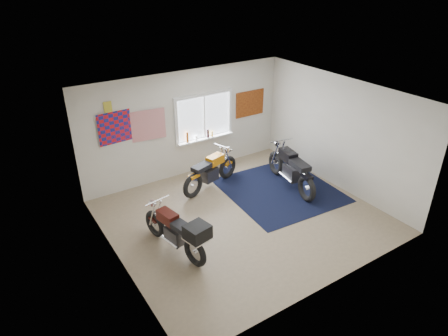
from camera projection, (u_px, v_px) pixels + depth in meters
ground at (243, 217)px, 8.72m from camera, size 5.50×5.50×0.00m
room_shell at (245, 148)px, 7.97m from camera, size 5.50×5.50×5.50m
navy_rug at (280, 190)px, 9.73m from camera, size 2.67×2.76×0.01m
window_assembly at (204, 120)px, 10.18m from camera, size 1.66×0.17×1.26m
oil_bottles at (198, 136)px, 10.17m from camera, size 0.79×0.07×0.28m
flag_display at (108, 107)px, 8.67m from camera, size 1.60×0.10×1.17m
triumph_poster at (250, 103)px, 10.80m from camera, size 0.90×0.03×0.70m
yellow_triumph at (211, 172)px, 9.69m from camera, size 1.82×0.74×0.94m
black_chrome_bike at (291, 170)px, 9.69m from camera, size 0.66×2.05×1.06m
maroon_tourer at (178, 232)px, 7.42m from camera, size 0.73×1.81×0.92m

